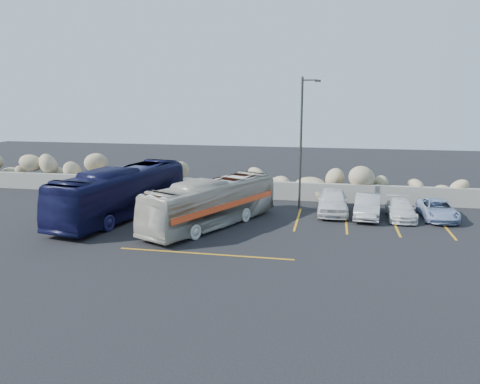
% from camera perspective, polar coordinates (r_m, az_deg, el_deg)
% --- Properties ---
extents(ground, '(90.00, 90.00, 0.00)m').
position_cam_1_polar(ground, '(20.62, -1.78, -7.91)').
color(ground, black).
rests_on(ground, ground).
extents(seawall, '(60.00, 0.40, 1.20)m').
position_cam_1_polar(seawall, '(31.86, 3.09, 0.24)').
color(seawall, gray).
rests_on(seawall, ground).
extents(riprap_pile, '(54.00, 2.80, 2.60)m').
position_cam_1_polar(riprap_pile, '(32.90, 3.41, 1.84)').
color(riprap_pile, tan).
rests_on(riprap_pile, ground).
extents(parking_lines, '(18.16, 9.36, 0.01)m').
position_cam_1_polar(parking_lines, '(25.44, 11.39, -4.31)').
color(parking_lines, '#C48417').
rests_on(parking_lines, ground).
extents(lamppost, '(1.14, 0.18, 8.00)m').
position_cam_1_polar(lamppost, '(28.59, 7.55, 6.33)').
color(lamppost, '#302E2B').
rests_on(lamppost, ground).
extents(vintage_bus, '(5.84, 9.10, 2.53)m').
position_cam_1_polar(vintage_bus, '(25.08, -3.48, -1.35)').
color(vintage_bus, '#BAB7A8').
rests_on(vintage_bus, ground).
extents(tour_coach, '(4.30, 10.68, 2.90)m').
position_cam_1_polar(tour_coach, '(27.71, -14.25, -0.05)').
color(tour_coach, '#0F1035').
rests_on(tour_coach, ground).
extents(car_a, '(1.80, 4.39, 1.49)m').
position_cam_1_polar(car_a, '(28.33, 11.25, -1.12)').
color(car_a, silver).
rests_on(car_a, ground).
extents(car_b, '(1.79, 4.11, 1.32)m').
position_cam_1_polar(car_b, '(27.94, 15.30, -1.67)').
color(car_b, '#9E9FA2').
rests_on(car_b, ground).
extents(car_c, '(1.52, 3.70, 1.07)m').
position_cam_1_polar(car_c, '(28.25, 19.01, -2.01)').
color(car_c, silver).
rests_on(car_c, ground).
extents(car_d, '(1.90, 3.95, 1.08)m').
position_cam_1_polar(car_d, '(28.91, 22.95, -1.99)').
color(car_d, '#8BA0C6').
rests_on(car_d, ground).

